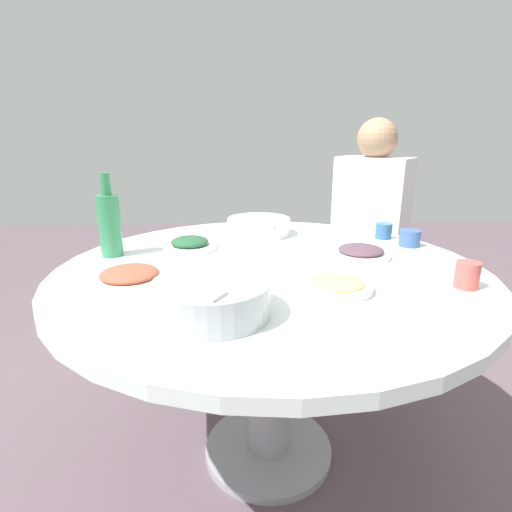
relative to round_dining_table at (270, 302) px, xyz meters
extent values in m
plane|color=#5F4D56|center=(0.00, 0.00, -0.61)|extent=(8.00, 8.00, 0.00)
cylinder|color=#99999E|center=(0.00, 0.00, -0.60)|extent=(0.47, 0.47, 0.03)
cylinder|color=#99999E|center=(0.00, 0.00, -0.25)|extent=(0.15, 0.15, 0.67)
cylinder|color=silver|center=(0.00, 0.00, 0.11)|extent=(1.37, 1.37, 0.04)
cylinder|color=#B2B5BA|center=(-0.17, -0.36, 0.17)|extent=(0.28, 0.28, 0.08)
ellipsoid|color=white|center=(-0.17, -0.36, 0.17)|extent=(0.23, 0.23, 0.09)
cube|color=white|center=(-0.20, -0.42, 0.22)|extent=(0.16, 0.12, 0.01)
cylinder|color=white|center=(-0.02, 0.43, 0.16)|extent=(0.26, 0.26, 0.07)
cylinder|color=black|center=(-0.02, 0.43, 0.16)|extent=(0.23, 0.23, 0.05)
cylinder|color=silver|center=(-0.02, 0.43, 0.19)|extent=(0.12, 0.27, 0.01)
cylinder|color=white|center=(-0.28, 0.21, 0.14)|extent=(0.20, 0.20, 0.02)
ellipsoid|color=#245432|center=(-0.28, 0.21, 0.15)|extent=(0.14, 0.14, 0.04)
cylinder|color=white|center=(0.32, 0.09, 0.14)|extent=(0.20, 0.20, 0.02)
ellipsoid|color=#553C49|center=(0.32, 0.09, 0.15)|extent=(0.16, 0.16, 0.03)
cylinder|color=silver|center=(0.17, -0.22, 0.14)|extent=(0.20, 0.20, 0.02)
ellipsoid|color=tan|center=(0.17, -0.22, 0.15)|extent=(0.15, 0.15, 0.02)
cylinder|color=white|center=(-0.41, -0.14, 0.14)|extent=(0.23, 0.23, 0.02)
ellipsoid|color=#A64E37|center=(-0.41, -0.14, 0.16)|extent=(0.16, 0.16, 0.04)
cylinder|color=#348756|center=(-0.54, 0.14, 0.23)|extent=(0.08, 0.08, 0.21)
cylinder|color=#348756|center=(-0.54, 0.14, 0.38)|extent=(0.03, 0.03, 0.07)
cylinder|color=#395C98|center=(0.55, 0.22, 0.16)|extent=(0.08, 0.08, 0.06)
cylinder|color=#2D5D8F|center=(0.49, 0.33, 0.16)|extent=(0.06, 0.06, 0.06)
cylinder|color=#CD534B|center=(0.53, -0.21, 0.16)|extent=(0.06, 0.06, 0.07)
cylinder|color=brown|center=(0.56, 0.72, -0.38)|extent=(0.32, 0.32, 0.46)
cube|color=#2D333D|center=(0.56, 0.72, -0.09)|extent=(0.46, 0.46, 0.12)
cube|color=white|center=(0.56, 0.72, 0.20)|extent=(0.39, 0.37, 0.46)
sphere|color=#A27D5D|center=(0.56, 0.72, 0.51)|extent=(0.19, 0.19, 0.19)
camera|label=1|loc=(-0.10, -1.24, 0.54)|focal=28.31mm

